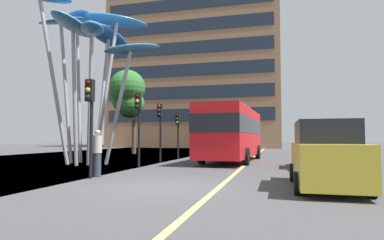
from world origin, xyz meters
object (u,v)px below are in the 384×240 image
at_px(red_bus, 232,131).
at_px(car_parked_near, 325,156).
at_px(traffic_light_kerb_far, 138,114).
at_px(car_parked_mid, 322,147).
at_px(traffic_light_kerb_near, 90,107).
at_px(traffic_light_island_mid, 160,120).
at_px(traffic_light_opposite, 178,126).
at_px(leaf_sculpture, 89,38).
at_px(pedestrian, 97,153).

bearing_deg(red_bus, car_parked_near, -68.72).
xyz_separation_m(traffic_light_kerb_far, car_parked_mid, (8.87, 1.71, -1.67)).
height_order(traffic_light_kerb_near, car_parked_near, traffic_light_kerb_near).
relative_size(traffic_light_kerb_far, traffic_light_island_mid, 1.05).
bearing_deg(traffic_light_opposite, leaf_sculpture, -120.92).
xyz_separation_m(traffic_light_island_mid, pedestrian, (0.25, -7.60, -1.67)).
xyz_separation_m(leaf_sculpture, traffic_light_kerb_near, (3.88, -6.07, -4.66)).
relative_size(red_bus, traffic_light_kerb_far, 2.74).
distance_m(traffic_light_kerb_near, traffic_light_island_mid, 8.23).
distance_m(red_bus, leaf_sculpture, 10.27).
height_order(traffic_light_island_mid, pedestrian, traffic_light_island_mid).
relative_size(traffic_light_island_mid, pedestrian, 1.98).
relative_size(traffic_light_kerb_near, traffic_light_opposite, 1.11).
relative_size(car_parked_near, car_parked_mid, 1.03).
relative_size(red_bus, pedestrian, 5.70).
xyz_separation_m(red_bus, leaf_sculpture, (-7.73, -4.14, 5.34)).
bearing_deg(pedestrian, car_parked_near, -6.38).
relative_size(red_bus, car_parked_near, 2.26).
bearing_deg(red_bus, traffic_light_island_mid, -154.41).
xyz_separation_m(red_bus, traffic_light_opposite, (-4.17, 1.81, 0.44)).
bearing_deg(car_parked_mid, red_bus, 142.07).
distance_m(traffic_light_kerb_near, car_parked_mid, 10.93).
bearing_deg(traffic_light_kerb_near, traffic_light_kerb_far, 92.13).
xyz_separation_m(leaf_sculpture, car_parked_mid, (12.58, 0.36, -6.25)).
xyz_separation_m(leaf_sculpture, traffic_light_island_mid, (3.59, 2.15, -4.70)).
relative_size(traffic_light_kerb_near, car_parked_mid, 0.83).
bearing_deg(pedestrian, traffic_light_kerb_far, 91.83).
relative_size(leaf_sculpture, pedestrian, 5.32).
distance_m(traffic_light_island_mid, car_parked_near, 11.94).
height_order(red_bus, car_parked_mid, red_bus).
height_order(traffic_light_kerb_near, traffic_light_opposite, traffic_light_kerb_near).
bearing_deg(traffic_light_kerb_far, leaf_sculpture, 159.96).
distance_m(red_bus, car_parked_near, 11.29).
bearing_deg(traffic_light_kerb_near, traffic_light_island_mid, 92.06).
relative_size(leaf_sculpture, traffic_light_opposite, 2.93).
distance_m(car_parked_mid, pedestrian, 10.49).
relative_size(red_bus, traffic_light_island_mid, 2.88).
xyz_separation_m(traffic_light_island_mid, traffic_light_opposite, (-0.03, 3.80, -0.21)).
bearing_deg(leaf_sculpture, traffic_light_kerb_far, -20.04).
xyz_separation_m(traffic_light_kerb_near, traffic_light_kerb_far, (-0.18, 4.72, 0.08)).
distance_m(leaf_sculpture, traffic_light_kerb_near, 8.58).
bearing_deg(traffic_light_island_mid, traffic_light_kerb_far, -88.03).
height_order(leaf_sculpture, traffic_light_island_mid, leaf_sculpture).
bearing_deg(car_parked_mid, traffic_light_kerb_far, -169.06).
height_order(traffic_light_opposite, pedestrian, traffic_light_opposite).
bearing_deg(leaf_sculpture, traffic_light_island_mid, 30.94).
bearing_deg(car_parked_near, car_parked_mid, 83.50).
bearing_deg(traffic_light_opposite, red_bus, -23.51).
xyz_separation_m(traffic_light_kerb_near, traffic_light_island_mid, (-0.30, 8.22, -0.04)).
bearing_deg(pedestrian, traffic_light_opposite, 91.39).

